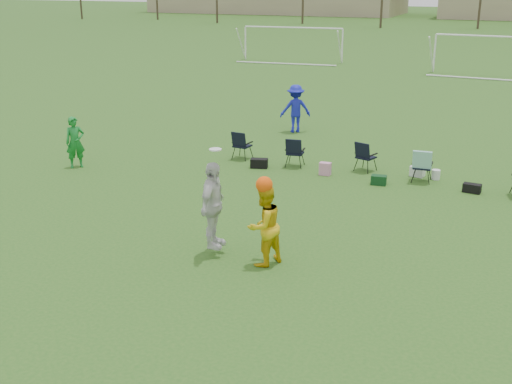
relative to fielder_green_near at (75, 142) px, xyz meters
The scene contains 7 objects.
ground 8.90m from the fielder_green_near, 35.86° to the right, with size 260.00×260.00×0.00m, color #26581B.
fielder_green_near is the anchor object (origin of this frame).
fielder_blue 8.95m from the fielder_green_near, 56.82° to the left, with size 1.22×0.70×1.89m, color #181EB7.
center_contest 9.04m from the fielder_green_near, 30.10° to the right, with size 2.00×1.19×2.45m.
sideline_setup 9.88m from the fielder_green_near, 16.35° to the left, with size 9.58×1.81×1.69m.
goal_left 28.97m from the fielder_green_near, 95.59° to the left, with size 7.39×0.76×2.46m.
goal_mid 29.07m from the fielder_green_near, 67.36° to the left, with size 7.40×0.63×2.46m.
Camera 1 is at (5.98, -11.10, 5.91)m, focal length 45.00 mm.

